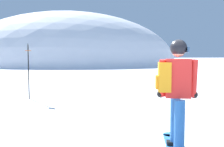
# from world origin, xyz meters

# --- Properties ---
(ridge_peak_main) EXTENTS (36.19, 32.57, 17.57)m
(ridge_peak_main) POSITION_xyz_m (2.09, 40.68, 0.00)
(ridge_peak_main) COLOR white
(ridge_peak_main) RESTS_ON ground
(snowboarder_main) EXTENTS (0.83, 1.74, 1.71)m
(snowboarder_main) POSITION_xyz_m (0.43, 0.16, 0.92)
(snowboarder_main) COLOR blue
(snowboarder_main) RESTS_ON ground
(piste_marker_near) EXTENTS (0.20, 0.20, 1.90)m
(piste_marker_near) POSITION_xyz_m (-2.12, 5.63, 1.09)
(piste_marker_near) COLOR black
(piste_marker_near) RESTS_ON ground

